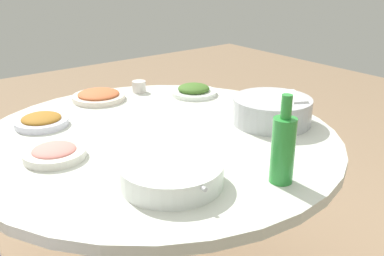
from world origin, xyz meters
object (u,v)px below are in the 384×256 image
object	(u,v)px
round_dining_table	(159,166)
soup_bowl	(171,174)
dish_stirfry	(42,121)
green_bottle	(283,148)
dish_tofu_braise	(99,96)
dish_greens	(194,91)
dish_shrimp	(54,153)
rice_bowl	(272,110)
tea_cup_near	(139,87)

from	to	relation	value
round_dining_table	soup_bowl	distance (m)	0.39
dish_stirfry	green_bottle	world-z (taller)	green_bottle
dish_tofu_braise	dish_greens	xyz separation A→B (m)	(0.38, -0.19, 0.00)
dish_tofu_braise	dish_shrimp	bearing A→B (deg)	-129.83
dish_shrimp	dish_stirfry	xyz separation A→B (m)	(0.07, 0.30, 0.00)
soup_bowl	dish_greens	world-z (taller)	soup_bowl
dish_shrimp	dish_stirfry	distance (m)	0.31
dish_greens	dish_stirfry	distance (m)	0.69
green_bottle	dish_shrimp	bearing A→B (deg)	129.53
dish_tofu_braise	dish_shrimp	size ratio (longest dim) A/B	1.17
rice_bowl	dish_tofu_braise	distance (m)	0.76
soup_bowl	green_bottle	world-z (taller)	green_bottle
soup_bowl	rice_bowl	bearing A→B (deg)	15.59
rice_bowl	green_bottle	distance (m)	0.47
dish_stirfry	green_bottle	size ratio (longest dim) A/B	0.78
round_dining_table	dish_greens	distance (m)	0.52
round_dining_table	dish_shrimp	bearing A→B (deg)	173.40
tea_cup_near	rice_bowl	bearing A→B (deg)	-74.10
tea_cup_near	dish_stirfry	bearing A→B (deg)	-163.84
round_dining_table	soup_bowl	size ratio (longest dim) A/B	4.03
dish_stirfry	dish_shrimp	bearing A→B (deg)	-102.95
round_dining_table	dish_stirfry	bearing A→B (deg)	130.20
rice_bowl	tea_cup_near	distance (m)	0.68
dish_greens	dish_stirfry	bearing A→B (deg)	176.59
dish_stirfry	tea_cup_near	distance (m)	0.53
dish_stirfry	green_bottle	xyz separation A→B (m)	(0.38, -0.84, 0.08)
soup_bowl	dish_tofu_braise	world-z (taller)	soup_bowl
round_dining_table	dish_shrimp	xyz separation A→B (m)	(-0.36, 0.04, 0.14)
dish_shrimp	dish_stirfry	world-z (taller)	dish_stirfry
dish_tofu_braise	dish_shrimp	xyz separation A→B (m)	(-0.38, -0.46, -0.00)
soup_bowl	dish_shrimp	bearing A→B (deg)	117.85
green_bottle	tea_cup_near	world-z (taller)	green_bottle
soup_bowl	dish_stirfry	xyz separation A→B (m)	(-0.12, 0.67, -0.01)
tea_cup_near	dish_tofu_braise	bearing A→B (deg)	178.76
round_dining_table	dish_greens	bearing A→B (deg)	37.31
dish_greens	tea_cup_near	bearing A→B (deg)	132.48
round_dining_table	dish_stirfry	xyz separation A→B (m)	(-0.29, 0.34, 0.14)
soup_bowl	dish_shrimp	xyz separation A→B (m)	(-0.19, 0.36, -0.01)
round_dining_table	tea_cup_near	world-z (taller)	tea_cup_near
round_dining_table	dish_greens	size ratio (longest dim) A/B	6.23
green_bottle	tea_cup_near	xyz separation A→B (m)	(0.14, 0.99, -0.08)
rice_bowl	tea_cup_near	bearing A→B (deg)	105.90
dish_greens	dish_tofu_braise	bearing A→B (deg)	152.76
rice_bowl	green_bottle	size ratio (longest dim) A/B	1.16
round_dining_table	rice_bowl	bearing A→B (deg)	-21.45
tea_cup_near	soup_bowl	bearing A→B (deg)	-115.65
dish_greens	green_bottle	world-z (taller)	green_bottle
rice_bowl	dish_stirfry	bearing A→B (deg)	144.21
dish_greens	dish_stirfry	xyz separation A→B (m)	(-0.69, 0.04, -0.00)
dish_tofu_braise	green_bottle	world-z (taller)	green_bottle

